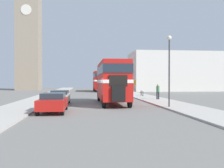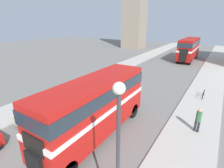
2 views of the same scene
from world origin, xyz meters
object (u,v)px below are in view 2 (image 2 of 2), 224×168
at_px(bus_distant, 189,48).
at_px(car_parked_mid, 45,109).
at_px(bicycle_on_pavement, 203,94).
at_px(double_decker_bus, 95,104).
at_px(pedestrian_walking, 198,119).
at_px(street_lamp, 118,145).

distance_m(bus_distant, car_parked_mid, 30.06).
distance_m(car_parked_mid, bicycle_on_pavement, 15.19).
xyz_separation_m(double_decker_bus, car_parked_mid, (-5.00, -0.30, -1.69)).
bearing_deg(bus_distant, pedestrian_walking, -78.19).
bearing_deg(street_lamp, bus_distant, 96.37).
height_order(car_parked_mid, bicycle_on_pavement, car_parked_mid).
distance_m(double_decker_bus, street_lamp, 6.25).
bearing_deg(car_parked_mid, bus_distant, 79.38).
distance_m(pedestrian_walking, street_lamp, 8.89).
height_order(bus_distant, pedestrian_walking, bus_distant).
height_order(bus_distant, street_lamp, street_lamp).
distance_m(bicycle_on_pavement, street_lamp, 15.44).
xyz_separation_m(pedestrian_walking, bicycle_on_pavement, (-0.33, 6.71, -0.64)).
relative_size(double_decker_bus, pedestrian_walking, 5.28).
distance_m(bus_distant, street_lamp, 33.72).
bearing_deg(street_lamp, bicycle_on_pavement, 85.42).
height_order(bicycle_on_pavement, street_lamp, street_lamp).
height_order(double_decker_bus, car_parked_mid, double_decker_bus).
height_order(car_parked_mid, pedestrian_walking, pedestrian_walking).
distance_m(bus_distant, pedestrian_walking, 25.78).
relative_size(bus_distant, street_lamp, 1.64).
xyz_separation_m(double_decker_bus, pedestrian_walking, (5.80, 3.99, -1.29)).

